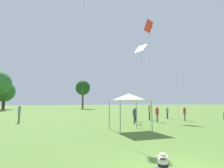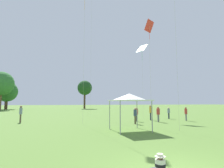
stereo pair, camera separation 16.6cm
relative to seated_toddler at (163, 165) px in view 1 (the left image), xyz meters
The scene contains 14 objects.
seated_toddler is the anchor object (origin of this frame).
person_standing_0 14.75m from the seated_toddler, 60.56° to the left, with size 0.53×0.53×1.72m.
person_standing_1 16.58m from the seated_toddler, 63.72° to the left, with size 0.41×0.41×1.85m.
person_standing_2 12.55m from the seated_toddler, 71.14° to the left, with size 0.45×0.45×1.66m.
person_standing_3 14.89m from the seated_toddler, 69.87° to the left, with size 0.32×0.32×1.64m.
person_standing_4 19.16m from the seated_toddler, 56.44° to the left, with size 0.36×0.36×1.54m.
person_standing_5 17.13m from the seated_toddler, 49.73° to the left, with size 0.37×0.37×1.66m.
person_standing_7 18.04m from the seated_toddler, 115.14° to the left, with size 0.43×0.43×1.83m.
canopy_tent 8.53m from the seated_toddler, 75.95° to the left, with size 2.93×2.93×2.90m.
kite_0 18.38m from the seated_toddler, 95.19° to the left, with size 0.84×0.92×14.45m.
kite_2 21.16m from the seated_toddler, 66.64° to the left, with size 1.53×1.76×10.48m.
kite_3 13.33m from the seated_toddler, 63.96° to the left, with size 1.12×0.93×9.71m.
distant_tree_1 61.72m from the seated_toddler, 110.27° to the left, with size 6.51×6.51×8.92m.
distant_tree_2 57.74m from the seated_toddler, 86.47° to the left, with size 5.15×5.15×9.92m.
Camera 1 is at (-3.49, -4.67, 2.20)m, focal length 28.00 mm.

